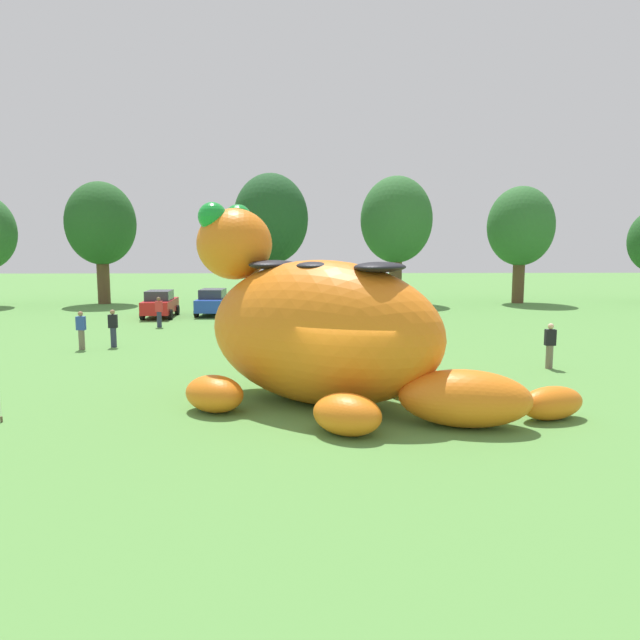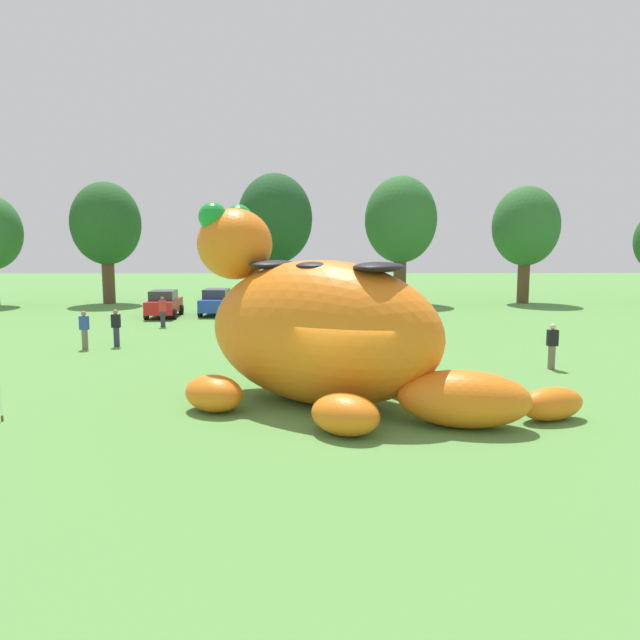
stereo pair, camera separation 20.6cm
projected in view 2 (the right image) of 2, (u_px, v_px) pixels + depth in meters
name	position (u px, v px, depth m)	size (l,w,h in m)	color
ground_plane	(341.00, 417.00, 15.63)	(160.00, 160.00, 0.00)	#568E42
giant_inflatable_creature	(321.00, 330.00, 16.79)	(11.39, 8.00, 5.90)	orange
car_red	(164.00, 304.00, 37.22)	(2.09, 4.18, 1.72)	red
car_blue	(217.00, 302.00, 38.41)	(2.06, 4.16, 1.72)	#2347B7
car_yellow	(275.00, 302.00, 38.55)	(2.23, 4.24, 1.72)	yellow
car_silver	(328.00, 304.00, 37.31)	(2.15, 4.21, 1.72)	#B7BABF
car_white	(377.00, 302.00, 38.32)	(2.05, 4.16, 1.72)	white
tree_left	(106.00, 224.00, 45.22)	(5.32, 5.32, 9.45)	brown
tree_mid_left	(275.00, 220.00, 43.35)	(5.56, 5.56, 9.87)	brown
tree_centre_left	(401.00, 221.00, 45.08)	(5.57, 5.57, 9.89)	brown
tree_centre	(526.00, 227.00, 45.50)	(5.16, 5.16, 9.16)	brown
spectator_near_inflatable	(116.00, 328.00, 26.35)	(0.38, 0.26, 1.71)	#2D334C
spectator_mid_field	(84.00, 330.00, 25.71)	(0.38, 0.26, 1.71)	#726656
spectator_by_cars	(552.00, 347.00, 21.57)	(0.38, 0.26, 1.71)	#726656
spectator_wandering	(163.00, 312.00, 32.69)	(0.38, 0.26, 1.71)	#2D334C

